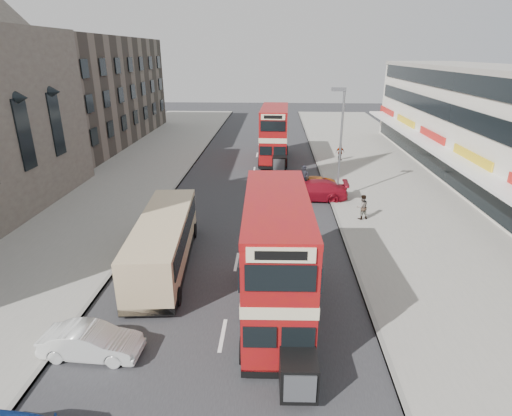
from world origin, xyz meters
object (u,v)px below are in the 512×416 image
(car_left_front, at_px, (91,342))
(car_right_a, at_px, (313,190))
(cyclist, at_px, (304,185))
(bus_second, at_px, (274,134))
(coach, at_px, (164,241))
(street_lamp, at_px, (340,136))
(pedestrian_far, at_px, (340,152))
(pedestrian_near, at_px, (362,207))
(bus_main, at_px, (276,259))
(car_right_b, at_px, (311,184))

(car_left_front, relative_size, car_right_a, 0.71)
(car_right_a, distance_m, cyclist, 1.27)
(bus_second, bearing_deg, coach, 77.88)
(coach, bearing_deg, street_lamp, 41.23)
(pedestrian_far, bearing_deg, pedestrian_near, -111.04)
(bus_second, bearing_deg, bus_main, 92.21)
(street_lamp, relative_size, car_right_a, 1.59)
(bus_main, relative_size, pedestrian_near, 5.44)
(bus_second, distance_m, car_right_a, 12.13)
(bus_main, distance_m, cyclist, 15.84)
(coach, bearing_deg, car_left_front, -103.12)
(car_left_front, bearing_deg, pedestrian_far, -21.41)
(car_right_a, height_order, pedestrian_far, pedestrian_far)
(pedestrian_far, bearing_deg, street_lamp, -117.55)
(bus_second, bearing_deg, car_right_a, 106.12)
(coach, height_order, pedestrian_far, coach)
(street_lamp, height_order, pedestrian_near, street_lamp)
(street_lamp, xyz_separation_m, coach, (-10.15, -10.61, -3.34))
(street_lamp, height_order, coach, street_lamp)
(bus_second, relative_size, cyclist, 4.07)
(pedestrian_near, bearing_deg, car_right_b, -84.30)
(coach, height_order, car_left_front, coach)
(pedestrian_near, bearing_deg, car_left_front, 28.67)
(street_lamp, bearing_deg, pedestrian_near, -74.41)
(car_right_b, bearing_deg, pedestrian_near, 27.60)
(bus_main, relative_size, pedestrian_far, 5.70)
(street_lamp, height_order, cyclist, street_lamp)
(car_right_b, bearing_deg, pedestrian_far, 161.89)
(street_lamp, relative_size, bus_second, 0.86)
(pedestrian_far, bearing_deg, car_right_b, -129.32)
(car_right_a, bearing_deg, car_right_b, -177.53)
(pedestrian_near, relative_size, cyclist, 0.72)
(car_left_front, xyz_separation_m, pedestrian_near, (12.23, 13.31, 0.39))
(car_right_b, relative_size, pedestrian_far, 2.48)
(cyclist, bearing_deg, car_left_front, -108.64)
(car_right_b, xyz_separation_m, cyclist, (-0.63, -1.10, 0.26))
(bus_main, xyz_separation_m, car_right_b, (2.75, 16.69, -2.08))
(street_lamp, bearing_deg, pedestrian_far, 80.51)
(car_right_a, distance_m, pedestrian_far, 12.11)
(car_right_a, distance_m, car_right_b, 2.21)
(bus_second, height_order, pedestrian_far, bus_second)
(bus_main, xyz_separation_m, car_right_a, (2.75, 14.49, -1.89))
(pedestrian_far, bearing_deg, coach, -136.67)
(pedestrian_near, bearing_deg, car_right_a, -73.60)
(street_lamp, relative_size, bus_main, 0.89)
(pedestrian_near, distance_m, pedestrian_far, 15.59)
(car_left_front, xyz_separation_m, cyclist, (8.78, 18.44, 0.22))
(pedestrian_near, bearing_deg, pedestrian_far, -111.73)
(car_right_b, bearing_deg, car_left_front, -22.56)
(pedestrian_far, bearing_deg, car_right_a, -125.55)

